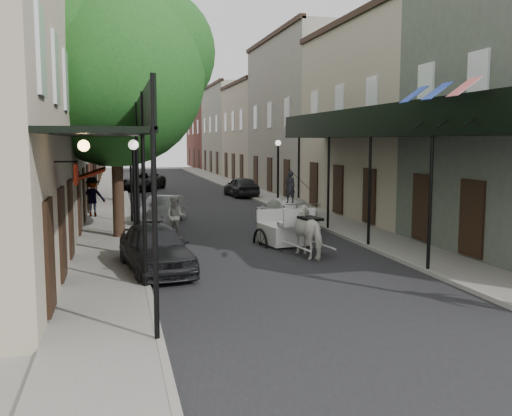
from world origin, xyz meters
TOP-DOWN VIEW (x-y plane):
  - ground at (0.00, 0.00)m, footprint 140.00×140.00m
  - road at (0.00, 20.00)m, footprint 8.00×90.00m
  - sidewalk_left at (-5.00, 20.00)m, footprint 2.20×90.00m
  - sidewalk_right at (5.00, 20.00)m, footprint 2.20×90.00m
  - building_row_left at (-8.60, 30.00)m, footprint 5.00×80.00m
  - building_row_right at (8.60, 30.00)m, footprint 5.00×80.00m
  - gallery_left at (-4.79, 6.98)m, footprint 2.20×18.05m
  - gallery_right at (4.79, 6.98)m, footprint 2.20×18.05m
  - tree_near at (-4.20, 10.18)m, footprint 7.31×6.80m
  - tree_far at (-4.25, 24.18)m, footprint 6.45×6.00m
  - lamppost_left at (-4.10, 6.00)m, footprint 0.32×0.32m
  - lamppost_right_far at (4.10, 18.00)m, footprint 0.32×0.32m
  - horse at (1.55, 5.13)m, footprint 1.18×2.07m
  - carriage at (1.16, 7.67)m, footprint 1.91×2.61m
  - pedestrian_walking at (-2.45, 9.64)m, footprint 0.91×0.76m
  - pedestrian_sidewalk_left at (-5.80, 16.29)m, footprint 1.28×0.78m
  - car_left_near at (-3.60, 4.00)m, footprint 2.28×4.41m
  - car_left_mid at (-2.60, 14.00)m, footprint 2.71×4.00m
  - car_left_far at (-2.60, 32.09)m, footprint 3.95×5.47m
  - car_right_near at (2.60, 11.58)m, footprint 1.99×4.61m
  - car_right_far at (3.60, 25.29)m, footprint 1.94×4.18m

SIDE VIEW (x-z plane):
  - ground at x=0.00m, z-range 0.00..0.00m
  - road at x=0.00m, z-range 0.00..0.01m
  - sidewalk_left at x=-5.00m, z-range 0.00..0.12m
  - sidewalk_right at x=5.00m, z-range 0.00..0.12m
  - car_left_mid at x=-2.60m, z-range 0.00..1.25m
  - car_right_near at x=2.60m, z-range 0.00..1.32m
  - car_left_far at x=-2.60m, z-range 0.00..1.38m
  - car_right_far at x=3.60m, z-range 0.00..1.39m
  - car_left_near at x=-3.60m, z-range 0.00..1.43m
  - horse at x=1.55m, z-range 0.00..1.65m
  - pedestrian_walking at x=-2.45m, z-range 0.00..1.69m
  - carriage at x=1.16m, z-range -0.31..2.45m
  - pedestrian_sidewalk_left at x=-5.80m, z-range 0.12..2.04m
  - lamppost_left at x=-4.10m, z-range 0.19..3.90m
  - lamppost_right_far at x=4.10m, z-range 0.19..3.90m
  - gallery_left at x=-4.79m, z-range 1.61..6.49m
  - gallery_right at x=4.79m, z-range 1.61..6.49m
  - building_row_left at x=-8.60m, z-range 0.00..10.50m
  - building_row_right at x=8.60m, z-range 0.00..10.50m
  - tree_far at x=-4.25m, z-range 1.53..10.14m
  - tree_near at x=-4.20m, z-range 1.67..11.30m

